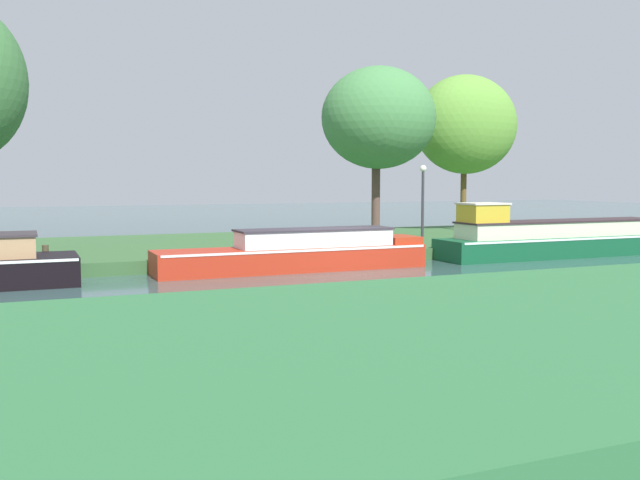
% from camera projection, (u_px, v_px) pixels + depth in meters
% --- Properties ---
extents(ground_plane, '(120.00, 120.00, 0.00)m').
position_uv_depth(ground_plane, '(353.00, 273.00, 20.64)').
color(ground_plane, '#345251').
extents(riverbank_far, '(72.00, 10.00, 0.40)m').
position_uv_depth(riverbank_far, '(275.00, 246.00, 27.04)').
color(riverbank_far, '#365E33').
rests_on(riverbank_far, ground_plane).
extents(riverbank_near, '(72.00, 10.00, 0.40)m').
position_uv_depth(riverbank_near, '(573.00, 323.00, 12.36)').
color(riverbank_near, '#2D673A').
rests_on(riverbank_near, ground_plane).
extents(red_barge, '(8.39, 1.63, 1.27)m').
position_uv_depth(red_barge, '(300.00, 253.00, 21.23)').
color(red_barge, '#B12B18').
rests_on(red_barge, ground_plane).
extents(forest_cruiser, '(10.96, 1.84, 1.97)m').
position_uv_depth(forest_cruiser, '(566.00, 239.00, 25.23)').
color(forest_cruiser, '#114E2E').
rests_on(forest_cruiser, ground_plane).
extents(willow_tree_centre, '(4.58, 4.25, 6.80)m').
position_uv_depth(willow_tree_centre, '(379.00, 118.00, 27.46)').
color(willow_tree_centre, brown).
rests_on(willow_tree_centre, riverbank_far).
extents(willow_tree_right, '(5.16, 3.51, 7.18)m').
position_uv_depth(willow_tree_right, '(466.00, 125.00, 32.24)').
color(willow_tree_right, brown).
rests_on(willow_tree_right, riverbank_far).
extents(lamp_post, '(0.24, 0.24, 2.88)m').
position_uv_depth(lamp_post, '(423.00, 195.00, 25.22)').
color(lamp_post, '#333338').
rests_on(lamp_post, riverbank_far).
extents(mooring_post_near, '(0.18, 0.18, 0.51)m').
position_uv_depth(mooring_post_near, '(45.00, 254.00, 19.64)').
color(mooring_post_near, '#453D2A').
rests_on(mooring_post_near, riverbank_far).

